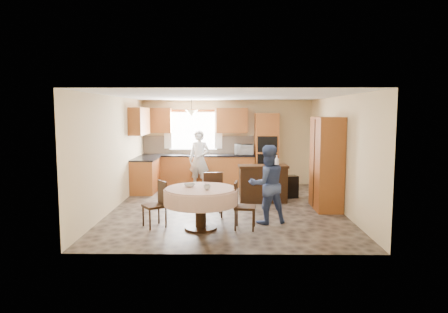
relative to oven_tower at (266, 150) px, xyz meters
The scene contains 36 objects.
floor 3.11m from the oven_tower, 113.15° to the right, with size 5.00×6.00×0.01m, color brown.
ceiling 3.26m from the oven_tower, 113.15° to the right, with size 5.00×6.00×0.01m, color white.
wall_back 1.21m from the oven_tower, 164.91° to the left, with size 5.00×0.02×2.50m, color beige.
wall_front 5.81m from the oven_tower, 101.43° to the right, with size 5.00×0.02×2.50m, color beige.
wall_left 4.54m from the oven_tower, 143.61° to the right, with size 0.02×6.00×2.50m, color beige.
wall_right 3.02m from the oven_tower, 63.35° to the right, with size 0.02×6.00×2.50m, color beige.
window 2.24m from the oven_tower, behind, with size 1.40×0.03×1.10m, color white.
curtain_left 2.97m from the oven_tower, behind, with size 0.22×0.02×1.15m, color white.
curtain_right 1.54m from the oven_tower, behind, with size 0.22×0.02×1.15m, color white.
base_cab_back 2.09m from the oven_tower, behind, with size 3.30×0.60×0.88m, color #B2662F.
counter_back 2.01m from the oven_tower, behind, with size 3.30×0.64×0.04m, color black.
base_cab_left 3.52m from the oven_tower, 165.12° to the right, with size 0.60×1.20×0.88m, color #B2662F.
counter_left 3.47m from the oven_tower, 165.12° to the right, with size 0.64×1.20×0.04m, color black.
backsplash 2.03m from the oven_tower, behind, with size 3.30×0.02×0.55m, color tan.
wall_cab_left 3.31m from the oven_tower, behind, with size 0.85×0.33×0.72m, color #AF612B.
wall_cab_right 1.32m from the oven_tower, behind, with size 0.90×0.33×0.72m, color #AF612B.
wall_cab_side 3.70m from the oven_tower, 165.67° to the right, with size 0.33×1.20×0.72m, color #AF612B.
oven_tower is the anchor object (origin of this frame).
oven_upper 0.37m from the oven_tower, 90.00° to the right, with size 0.56×0.01×0.45m, color black.
oven_lower 0.44m from the oven_tower, 90.00° to the right, with size 0.56×0.01×0.45m, color black.
pendant 2.40m from the oven_tower, behind, with size 0.36×0.36×0.18m, color beige.
sideboard 2.22m from the oven_tower, 97.41° to the right, with size 1.17×0.48×0.84m, color #321C0D.
space_heater 1.84m from the oven_tower, 75.08° to the right, with size 0.41×0.28×0.56m, color black.
cupboard 2.96m from the oven_tower, 68.82° to the right, with size 0.54×1.07×2.04m, color #B2662F.
dining_table 4.67m from the oven_tower, 110.24° to the right, with size 1.35×1.35×0.77m.
chair_left 4.89m from the oven_tower, 120.05° to the right, with size 0.52×0.52×0.86m.
chair_back 3.82m from the oven_tower, 112.08° to the right, with size 0.46×0.46×0.95m.
chair_right 4.46m from the oven_tower, 101.27° to the right, with size 0.42×0.42×0.87m.
framed_picture 1.98m from the oven_tower, 44.20° to the right, with size 0.06×0.57×0.47m.
microwave 0.66m from the oven_tower, behind, with size 0.55×0.37×0.30m, color silver.
person_sink 1.99m from the oven_tower, 166.01° to the right, with size 0.60×0.40×1.65m, color silver.
person_dining 3.96m from the oven_tower, 95.08° to the right, with size 0.74×0.58×1.52m, color #3C4F83.
bowl_sideboard 2.19m from the oven_tower, 104.64° to the right, with size 0.22×0.22×0.05m, color #B2B2B2.
bottle_sideboard 2.11m from the oven_tower, 88.66° to the right, with size 0.11×0.11×0.29m, color silver.
cup_table 4.78m from the oven_tower, 108.04° to the right, with size 0.12×0.12×0.10m, color #B2B2B2.
bowl_table 4.64m from the oven_tower, 113.12° to the right, with size 0.20×0.20×0.06m, color #B2B2B2.
Camera 1 is at (0.06, -8.85, 2.14)m, focal length 32.00 mm.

